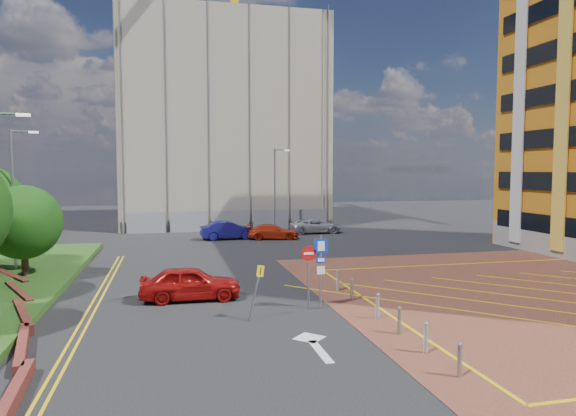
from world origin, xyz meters
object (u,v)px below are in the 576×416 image
object	(u,v)px
car_red_back	(273,232)
lamp_left_far	(14,194)
sign_cluster	(316,265)
car_silver_back	(316,226)
lamp_back	(276,187)
car_red_left	(190,283)
warning_sign	(257,285)
tree_c	(23,222)
car_blue_back	(228,230)

from	to	relation	value
car_red_back	lamp_left_far	bearing A→B (deg)	132.22
sign_cluster	car_silver_back	bearing A→B (deg)	73.97
lamp_back	sign_cluster	size ratio (longest dim) A/B	2.50
car_red_left	lamp_back	bearing A→B (deg)	-19.03
lamp_back	car_red_left	bearing A→B (deg)	-110.46
warning_sign	car_red_back	bearing A→B (deg)	77.16
lamp_back	car_red_back	size ratio (longest dim) A/B	1.81
lamp_back	sign_cluster	distance (m)	27.38
tree_c	lamp_left_far	bearing A→B (deg)	114.71
car_silver_back	tree_c	bearing A→B (deg)	126.62
car_blue_back	car_red_back	xyz separation A→B (m)	(3.76, -0.77, -0.14)
car_red_left	car_blue_back	xyz separation A→B (m)	(4.02, 20.23, -0.00)
car_silver_back	lamp_left_far	bearing A→B (deg)	121.96
car_red_left	car_silver_back	bearing A→B (deg)	-27.57
lamp_back	car_silver_back	size ratio (longest dim) A/B	1.64
lamp_back	car_red_left	xyz separation A→B (m)	(-9.01, -24.15, -3.57)
tree_c	sign_cluster	distance (m)	16.53
car_blue_back	car_red_back	distance (m)	3.84
tree_c	car_silver_back	xyz separation A→B (m)	(21.13, 16.51, -2.51)
lamp_left_far	car_blue_back	bearing A→B (deg)	41.79
lamp_back	car_blue_back	distance (m)	7.28
car_blue_back	sign_cluster	bearing A→B (deg)	178.69
lamp_left_far	car_red_back	world-z (taller)	lamp_left_far
sign_cluster	warning_sign	distance (m)	3.01
car_blue_back	car_silver_back	world-z (taller)	car_blue_back
tree_c	warning_sign	distance (m)	15.05
car_blue_back	warning_sign	bearing A→B (deg)	172.00
lamp_left_far	warning_sign	xyz separation A→B (m)	(11.95, -12.08, -3.23)
car_blue_back	car_silver_back	size ratio (longest dim) A/B	0.98
warning_sign	car_silver_back	distance (m)	28.45
lamp_left_far	lamp_back	bearing A→B (deg)	40.86
lamp_back	car_red_back	bearing A→B (deg)	-104.58
car_blue_back	car_red_back	size ratio (longest dim) A/B	1.08
car_red_left	car_red_back	world-z (taller)	car_red_left
car_blue_back	lamp_left_far	bearing A→B (deg)	127.50
car_red_back	car_silver_back	distance (m)	5.74
sign_cluster	car_silver_back	size ratio (longest dim) A/B	0.65
warning_sign	car_red_left	xyz separation A→B (m)	(-2.46, 3.94, -0.64)
car_blue_back	car_red_back	bearing A→B (deg)	-105.79
lamp_left_far	car_silver_back	world-z (taller)	lamp_left_far
car_red_left	car_red_back	distance (m)	20.96
sign_cluster	car_red_left	size ratio (longest dim) A/B	0.69
sign_cluster	car_red_left	xyz separation A→B (m)	(-5.22, 2.87, -1.17)
car_blue_back	car_red_left	bearing A→B (deg)	164.46
warning_sign	car_red_left	size ratio (longest dim) A/B	0.49
warning_sign	car_red_left	bearing A→B (deg)	121.96
lamp_left_far	lamp_back	xyz separation A→B (m)	(18.50, 16.00, -0.30)
sign_cluster	car_blue_back	xyz separation A→B (m)	(-1.20, 23.09, -1.17)
tree_c	warning_sign	world-z (taller)	tree_c
tree_c	lamp_back	distance (m)	25.19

